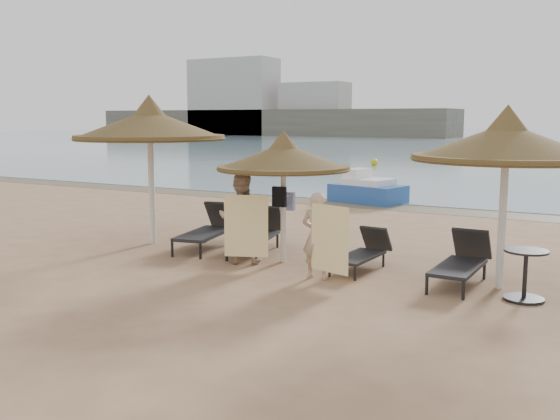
% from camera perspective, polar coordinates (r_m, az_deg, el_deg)
% --- Properties ---
extents(ground, '(160.00, 160.00, 0.00)m').
position_cam_1_polar(ground, '(11.19, -3.19, -5.86)').
color(ground, '#A67D59').
rests_on(ground, ground).
extents(wet_sand_strip, '(200.00, 1.60, 0.01)m').
position_cam_1_polar(wet_sand_strip, '(19.64, 11.58, 0.19)').
color(wet_sand_strip, brown).
rests_on(wet_sand_strip, ground).
extents(far_shore, '(150.00, 54.80, 12.00)m').
position_cam_1_polar(far_shore, '(92.31, 9.58, 8.41)').
color(far_shore, '#666153').
rests_on(far_shore, ground).
extents(palapa_left, '(3.29, 3.29, 3.26)m').
position_cam_1_polar(palapa_left, '(13.88, -11.83, 7.57)').
color(palapa_left, silver).
rests_on(palapa_left, ground).
extents(palapa_center, '(2.56, 2.56, 2.53)m').
position_cam_1_polar(palapa_center, '(11.82, 0.31, 4.82)').
color(palapa_center, silver).
rests_on(palapa_center, ground).
extents(palapa_right, '(3.00, 3.00, 2.97)m').
position_cam_1_polar(palapa_right, '(10.55, 19.99, 5.78)').
color(palapa_right, silver).
rests_on(palapa_right, ground).
extents(lounger_far_left, '(1.05, 2.15, 0.92)m').
position_cam_1_polar(lounger_far_left, '(13.45, -6.47, -1.67)').
color(lounger_far_left, black).
rests_on(lounger_far_left, ground).
extents(lounger_near_left, '(1.09, 2.08, 0.89)m').
position_cam_1_polar(lounger_near_left, '(13.03, -2.01, -2.02)').
color(lounger_near_left, black).
rests_on(lounger_near_left, ground).
extents(lounger_near_right, '(0.63, 1.66, 0.73)m').
position_cam_1_polar(lounger_near_right, '(11.59, 7.67, -3.77)').
color(lounger_near_right, black).
rests_on(lounger_near_right, ground).
extents(lounger_far_right, '(0.67, 1.91, 0.85)m').
position_cam_1_polar(lounger_far_right, '(10.97, 16.32, -4.45)').
color(lounger_far_right, black).
rests_on(lounger_far_right, ground).
extents(side_table, '(0.65, 0.65, 0.78)m').
position_cam_1_polar(side_table, '(10.23, 21.49, -5.69)').
color(side_table, black).
rests_on(side_table, ground).
extents(person_left, '(1.08, 0.90, 2.00)m').
position_cam_1_polar(person_left, '(11.89, -3.66, -0.10)').
color(person_left, tan).
rests_on(person_left, ground).
extents(person_right, '(0.84, 0.58, 1.75)m').
position_cam_1_polar(person_right, '(10.68, 3.41, -1.75)').
color(person_right, tan).
rests_on(person_right, ground).
extents(towel_left, '(0.78, 0.31, 1.15)m').
position_cam_1_polar(towel_left, '(11.44, -3.12, -1.48)').
color(towel_left, yellow).
rests_on(towel_left, ground).
extents(towel_right, '(0.78, 0.25, 1.13)m').
position_cam_1_polar(towel_right, '(10.32, 4.56, -2.66)').
color(towel_right, yellow).
rests_on(towel_right, ground).
extents(bag_patterned, '(0.28, 0.11, 0.35)m').
position_cam_1_polar(bag_patterned, '(12.06, 0.72, 0.80)').
color(bag_patterned, silver).
rests_on(bag_patterned, ground).
extents(bag_dark, '(0.27, 0.09, 0.38)m').
position_cam_1_polar(bag_dark, '(11.75, -0.07, 1.22)').
color(bag_dark, black).
rests_on(bag_dark, ground).
extents(pedal_boat, '(2.59, 1.89, 1.09)m').
position_cam_1_polar(pedal_boat, '(20.74, 7.96, 1.82)').
color(pedal_boat, '#2552A7').
rests_on(pedal_boat, ground).
extents(buoy_left, '(0.40, 0.40, 0.40)m').
position_cam_1_polar(buoy_left, '(36.72, 8.61, 4.34)').
color(buoy_left, gold).
rests_on(buoy_left, ground).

